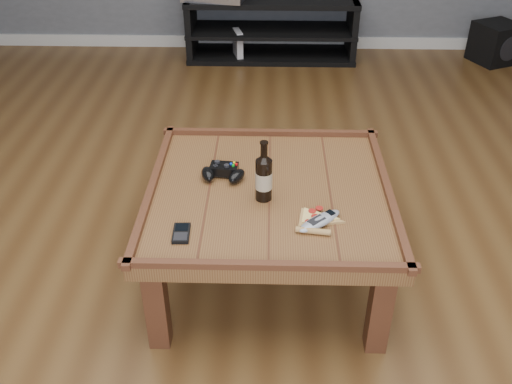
{
  "coord_description": "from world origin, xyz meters",
  "views": [
    {
      "loc": [
        -0.0,
        -1.96,
        1.75
      ],
      "look_at": [
        -0.05,
        -0.12,
        0.52
      ],
      "focal_mm": 40.0,
      "sensor_mm": 36.0,
      "label": 1
    }
  ],
  "objects_px": {
    "remote_control": "(320,221)",
    "game_console": "(238,47)",
    "coffee_table": "(269,202)",
    "smartphone": "(181,233)",
    "game_controller": "(223,172)",
    "pizza_slice": "(315,220)",
    "subwoofer": "(496,43)",
    "media_console": "(271,29)",
    "beer_bottle": "(264,176)"
  },
  "relations": [
    {
      "from": "coffee_table",
      "to": "media_console",
      "type": "bearing_deg",
      "value": 90.0
    },
    {
      "from": "beer_bottle",
      "to": "remote_control",
      "type": "distance_m",
      "value": 0.29
    },
    {
      "from": "coffee_table",
      "to": "media_console",
      "type": "relative_size",
      "value": 0.74
    },
    {
      "from": "remote_control",
      "to": "coffee_table",
      "type": "bearing_deg",
      "value": 178.73
    },
    {
      "from": "game_controller",
      "to": "pizza_slice",
      "type": "height_order",
      "value": "game_controller"
    },
    {
      "from": "coffee_table",
      "to": "beer_bottle",
      "type": "distance_m",
      "value": 0.18
    },
    {
      "from": "smartphone",
      "to": "game_console",
      "type": "xyz_separation_m",
      "value": [
        0.05,
        2.98,
        -0.34
      ]
    },
    {
      "from": "media_console",
      "to": "beer_bottle",
      "type": "distance_m",
      "value": 2.83
    },
    {
      "from": "pizza_slice",
      "to": "smartphone",
      "type": "relative_size",
      "value": 2.14
    },
    {
      "from": "game_controller",
      "to": "subwoofer",
      "type": "xyz_separation_m",
      "value": [
        2.06,
        2.61,
        -0.32
      ]
    },
    {
      "from": "remote_control",
      "to": "subwoofer",
      "type": "relative_size",
      "value": 0.46
    },
    {
      "from": "coffee_table",
      "to": "game_controller",
      "type": "relative_size",
      "value": 4.92
    },
    {
      "from": "remote_control",
      "to": "beer_bottle",
      "type": "bearing_deg",
      "value": -169.1
    },
    {
      "from": "media_console",
      "to": "smartphone",
      "type": "distance_m",
      "value": 3.08
    },
    {
      "from": "remote_control",
      "to": "game_console",
      "type": "height_order",
      "value": "remote_control"
    },
    {
      "from": "pizza_slice",
      "to": "smartphone",
      "type": "xyz_separation_m",
      "value": [
        -0.5,
        -0.09,
        -0.0
      ]
    },
    {
      "from": "coffee_table",
      "to": "beer_bottle",
      "type": "height_order",
      "value": "beer_bottle"
    },
    {
      "from": "smartphone",
      "to": "game_console",
      "type": "bearing_deg",
      "value": 86.58
    },
    {
      "from": "coffee_table",
      "to": "smartphone",
      "type": "distance_m",
      "value": 0.45
    },
    {
      "from": "pizza_slice",
      "to": "smartphone",
      "type": "distance_m",
      "value": 0.51
    },
    {
      "from": "pizza_slice",
      "to": "subwoofer",
      "type": "distance_m",
      "value": 3.39
    },
    {
      "from": "media_console",
      "to": "game_controller",
      "type": "relative_size",
      "value": 6.69
    },
    {
      "from": "beer_bottle",
      "to": "remote_control",
      "type": "height_order",
      "value": "beer_bottle"
    },
    {
      "from": "game_console",
      "to": "remote_control",
      "type": "bearing_deg",
      "value": -95.97
    },
    {
      "from": "media_console",
      "to": "remote_control",
      "type": "bearing_deg",
      "value": -86.32
    },
    {
      "from": "media_console",
      "to": "game_console",
      "type": "relative_size",
      "value": 5.5
    },
    {
      "from": "smartphone",
      "to": "subwoofer",
      "type": "height_order",
      "value": "smartphone"
    },
    {
      "from": "coffee_table",
      "to": "media_console",
      "type": "xyz_separation_m",
      "value": [
        0.0,
        2.75,
        -0.15
      ]
    },
    {
      "from": "coffee_table",
      "to": "beer_bottle",
      "type": "relative_size",
      "value": 3.97
    },
    {
      "from": "media_console",
      "to": "game_controller",
      "type": "bearing_deg",
      "value": -94.26
    },
    {
      "from": "smartphone",
      "to": "remote_control",
      "type": "height_order",
      "value": "remote_control"
    },
    {
      "from": "pizza_slice",
      "to": "game_console",
      "type": "distance_m",
      "value": 2.94
    },
    {
      "from": "coffee_table",
      "to": "game_console",
      "type": "height_order",
      "value": "coffee_table"
    },
    {
      "from": "media_console",
      "to": "game_controller",
      "type": "xyz_separation_m",
      "value": [
        -0.2,
        -2.66,
        0.23
      ]
    },
    {
      "from": "smartphone",
      "to": "coffee_table",
      "type": "bearing_deg",
      "value": 41.08
    },
    {
      "from": "game_controller",
      "to": "media_console",
      "type": "bearing_deg",
      "value": 92.13
    },
    {
      "from": "smartphone",
      "to": "game_console",
      "type": "height_order",
      "value": "smartphone"
    },
    {
      "from": "smartphone",
      "to": "remote_control",
      "type": "distance_m",
      "value": 0.52
    },
    {
      "from": "beer_bottle",
      "to": "game_console",
      "type": "xyz_separation_m",
      "value": [
        -0.25,
        2.73,
        -0.44
      ]
    },
    {
      "from": "smartphone",
      "to": "game_console",
      "type": "relative_size",
      "value": 0.46
    },
    {
      "from": "coffee_table",
      "to": "smartphone",
      "type": "bearing_deg",
      "value": -136.39
    },
    {
      "from": "beer_bottle",
      "to": "remote_control",
      "type": "relative_size",
      "value": 1.32
    },
    {
      "from": "remote_control",
      "to": "subwoofer",
      "type": "bearing_deg",
      "value": 109.04
    },
    {
      "from": "beer_bottle",
      "to": "game_controller",
      "type": "xyz_separation_m",
      "value": [
        -0.18,
        0.15,
        -0.08
      ]
    },
    {
      "from": "game_console",
      "to": "coffee_table",
      "type": "bearing_deg",
      "value": -99.22
    },
    {
      "from": "coffee_table",
      "to": "remote_control",
      "type": "bearing_deg",
      "value": -50.04
    },
    {
      "from": "coffee_table",
      "to": "subwoofer",
      "type": "height_order",
      "value": "coffee_table"
    },
    {
      "from": "media_console",
      "to": "beer_bottle",
      "type": "height_order",
      "value": "beer_bottle"
    },
    {
      "from": "beer_bottle",
      "to": "smartphone",
      "type": "xyz_separation_m",
      "value": [
        -0.3,
        -0.25,
        -0.1
      ]
    },
    {
      "from": "media_console",
      "to": "subwoofer",
      "type": "bearing_deg",
      "value": -1.48
    }
  ]
}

